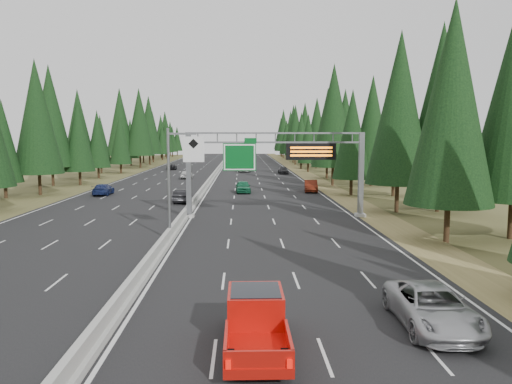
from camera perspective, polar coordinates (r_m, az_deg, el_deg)
road at (r=91.01m, az=-4.90°, el=1.62°), size 32.00×260.00×0.08m
shoulder_right at (r=91.73m, az=6.28°, el=1.64°), size 3.60×260.00×0.06m
shoulder_left at (r=93.73m, az=-15.83°, el=1.54°), size 3.60×260.00×0.06m
median_barrier at (r=90.98m, az=-4.90°, el=1.86°), size 0.70×260.00×0.85m
sign_gantry at (r=45.64m, az=3.04°, el=3.56°), size 16.75×0.98×7.80m
hov_sign_pole at (r=35.93m, az=-9.03°, el=1.88°), size 2.80×0.50×8.00m
tree_row_right at (r=82.87m, az=10.21°, el=7.57°), size 12.47×244.32×18.59m
tree_row_left at (r=87.86m, az=-19.73°, el=7.05°), size 12.38×241.39×19.00m
silver_minivan at (r=21.03m, az=19.49°, el=-12.30°), size 2.72×5.74×1.58m
red_pickup at (r=18.17m, az=-0.03°, el=-14.06°), size 2.08×5.81×1.89m
car_ahead_green at (r=66.27m, az=-1.49°, el=0.63°), size 2.09×4.79×1.61m
car_ahead_dkred at (r=67.51m, az=6.30°, el=0.68°), size 2.12×4.94×1.58m
car_ahead_dkgrey at (r=100.25m, az=3.12°, el=2.47°), size 1.92×4.57×1.32m
car_ahead_white at (r=106.07m, az=-1.24°, el=2.77°), size 3.19×6.11×1.64m
car_ahead_far at (r=158.78m, az=-2.96°, el=3.94°), size 2.34×4.86×1.60m
car_onc_near at (r=56.98m, az=-8.44°, el=-0.45°), size 1.63×4.47×1.46m
car_onc_blue at (r=66.52m, az=-17.06°, el=0.29°), size 2.18×4.98×1.43m
car_onc_white at (r=89.46m, az=-7.94°, el=2.00°), size 2.06×4.45×1.48m
car_onc_far at (r=115.07m, az=-9.60°, el=2.88°), size 2.56×4.81×1.29m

